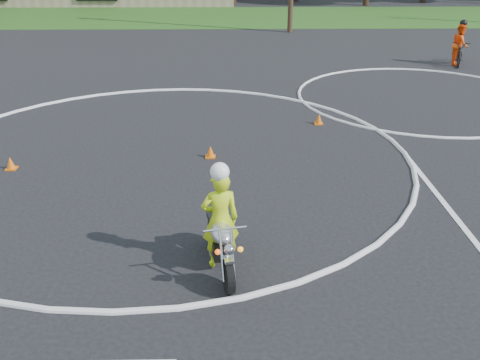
{
  "coord_description": "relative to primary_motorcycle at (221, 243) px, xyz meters",
  "views": [
    {
      "loc": [
        1.72,
        -9.16,
        4.93
      ],
      "look_at": [
        1.87,
        -0.87,
        1.1
      ],
      "focal_mm": 40.0,
      "sensor_mm": 36.0,
      "label": 1
    }
  ],
  "objects": [
    {
      "name": "course_markings",
      "position": [
        0.62,
        6.25,
        -0.47
      ],
      "size": [
        19.05,
        19.05,
        0.12
      ],
      "color": "silver",
      "rests_on": "ground"
    },
    {
      "name": "rider_second_grp",
      "position": [
        9.55,
        14.68,
        0.17
      ],
      "size": [
        1.18,
        2.01,
        1.82
      ],
      "rotation": [
        0.0,
        0.0,
        -0.29
      ],
      "color": "black",
      "rests_on": "ground"
    },
    {
      "name": "primary_motorcycle",
      "position": [
        0.0,
        0.0,
        0.0
      ],
      "size": [
        0.65,
        1.85,
        0.98
      ],
      "rotation": [
        0.0,
        0.0,
        0.2
      ],
      "color": "black",
      "rests_on": "ground"
    },
    {
      "name": "rider_primary_grp",
      "position": [
        -0.01,
        0.13,
        0.4
      ],
      "size": [
        0.67,
        0.51,
        1.82
      ],
      "rotation": [
        0.0,
        0.0,
        0.2
      ],
      "color": "#BCDD17",
      "rests_on": "ground"
    },
    {
      "name": "grass_strip",
      "position": [
        -1.55,
        28.9,
        -0.47
      ],
      "size": [
        120.0,
        10.0,
        0.02
      ],
      "primitive_type": "cube",
      "color": "#1E4714",
      "rests_on": "ground"
    },
    {
      "name": "ground",
      "position": [
        -1.55,
        1.9,
        -0.48
      ],
      "size": [
        120.0,
        120.0,
        0.0
      ],
      "primitive_type": "plane",
      "color": "black",
      "rests_on": "ground"
    },
    {
      "name": "traffic_cones",
      "position": [
        3.11,
        4.96,
        -0.34
      ],
      "size": [
        20.48,
        13.89,
        0.3
      ],
      "color": "orange",
      "rests_on": "ground"
    }
  ]
}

